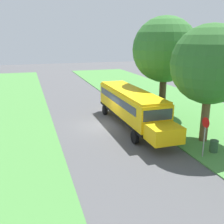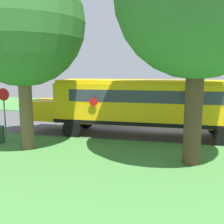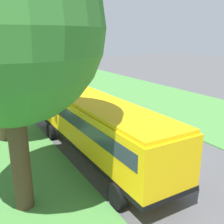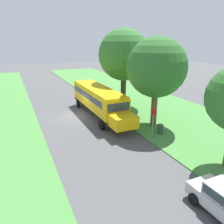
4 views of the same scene
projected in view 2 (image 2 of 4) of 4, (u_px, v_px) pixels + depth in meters
name	position (u px, v px, depth m)	size (l,w,h in m)	color
ground_plane	(160.00, 127.00, 17.18)	(120.00, 120.00, 0.00)	#4C4C4F
grass_verge	(147.00, 199.00, 7.53)	(12.00, 80.00, 0.08)	#47843D
grass_far_side	(164.00, 107.00, 25.84)	(10.00, 80.00, 0.07)	#47843D
school_bus	(146.00, 102.00, 14.56)	(2.84, 12.42, 3.16)	yellow
oak_tree_roadside_mid	(21.00, 21.00, 11.26)	(5.57, 5.57, 8.54)	brown
stop_sign	(4.00, 107.00, 14.23)	(0.08, 0.68, 2.74)	gray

